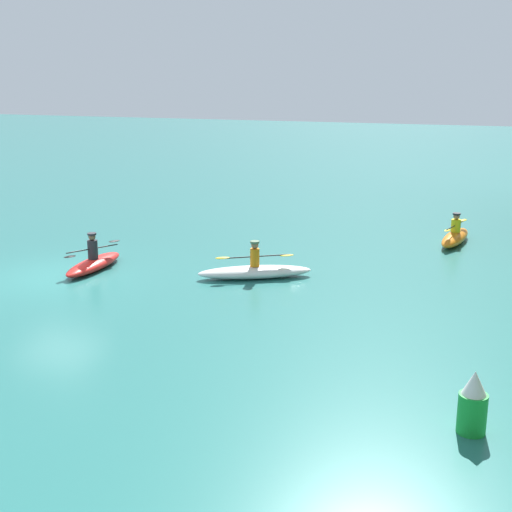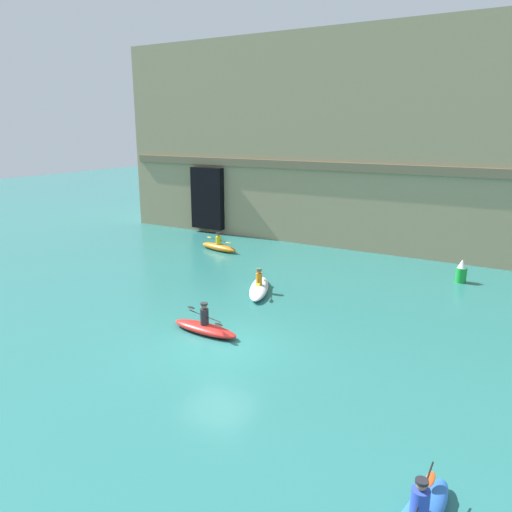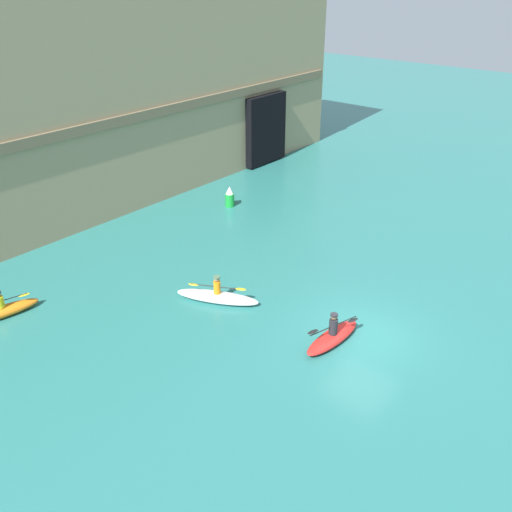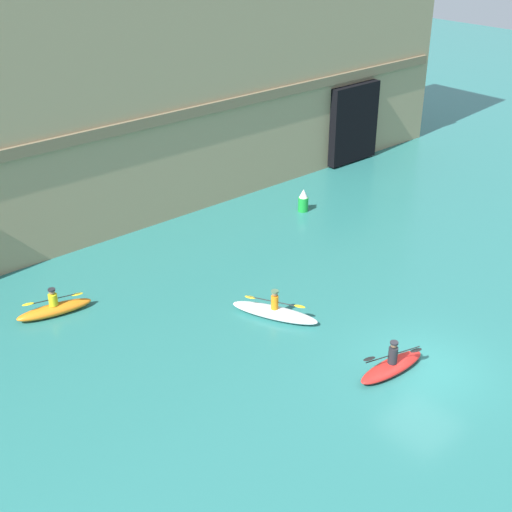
# 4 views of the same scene
# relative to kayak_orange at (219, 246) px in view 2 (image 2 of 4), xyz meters

# --- Properties ---
(ground_plane) EXTENTS (120.00, 120.00, 0.00)m
(ground_plane) POSITION_rel_kayak_orange_xyz_m (7.91, -11.41, -0.26)
(ground_plane) COLOR #28706B
(cliff_bluff) EXTENTS (38.52, 7.13, 13.08)m
(cliff_bluff) POSITION_rel_kayak_orange_xyz_m (8.77, 7.58, 6.26)
(cliff_bluff) COLOR #9E8966
(cliff_bluff) RESTS_ON ground
(kayak_orange) EXTENTS (2.94, 1.20, 1.12)m
(kayak_orange) POSITION_rel_kayak_orange_xyz_m (0.00, 0.00, 0.00)
(kayak_orange) COLOR orange
(kayak_orange) RESTS_ON ground
(kayak_red) EXTENTS (2.87, 0.92, 1.19)m
(kayak_red) POSITION_rel_kayak_orange_xyz_m (6.84, -10.72, -0.03)
(kayak_red) COLOR red
(kayak_red) RESTS_ON ground
(kayak_white) EXTENTS (2.20, 3.48, 1.15)m
(kayak_white) POSITION_rel_kayak_orange_xyz_m (6.19, -5.62, -0.04)
(kayak_white) COLOR white
(kayak_white) RESTS_ON ground
(marker_buoy) EXTENTS (0.51, 0.51, 1.17)m
(marker_buoy) POSITION_rel_kayak_orange_xyz_m (13.97, 0.79, 0.28)
(marker_buoy) COLOR green
(marker_buoy) RESTS_ON ground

